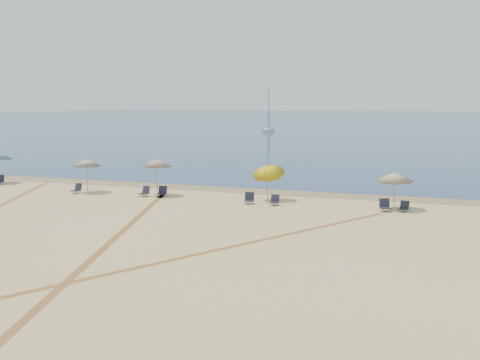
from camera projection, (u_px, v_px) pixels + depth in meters
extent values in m
plane|color=tan|center=(32.00, 298.00, 18.44)|extent=(160.00, 160.00, 0.00)
plane|color=#0C2151|center=(413.00, 118.00, 228.31)|extent=(500.00, 500.00, 0.00)
plane|color=olive|center=(259.00, 191.00, 40.82)|extent=(500.00, 500.00, 0.00)
cylinder|color=gray|center=(87.00, 176.00, 40.18)|extent=(0.05, 0.05, 2.26)
cone|color=#F2EBC5|center=(87.00, 162.00, 40.05)|extent=(1.96, 1.96, 0.55)
sphere|color=gray|center=(86.00, 158.00, 40.01)|extent=(0.08, 0.08, 0.08)
cylinder|color=gray|center=(157.00, 178.00, 38.76)|extent=(0.05, 0.05, 2.39)
cone|color=#F2EBC5|center=(157.00, 163.00, 38.62)|extent=(1.99, 1.99, 0.55)
sphere|color=gray|center=(157.00, 158.00, 38.58)|extent=(0.08, 0.08, 0.08)
cylinder|color=gray|center=(266.00, 185.00, 36.48)|extent=(0.05, 1.01, 2.14)
cone|color=gold|center=(268.00, 170.00, 36.75)|extent=(2.07, 2.11, 1.36)
sphere|color=gray|center=(268.00, 165.00, 36.71)|extent=(0.08, 0.08, 0.08)
cylinder|color=gray|center=(394.00, 192.00, 33.77)|extent=(0.05, 0.16, 2.09)
cone|color=#F2EBC5|center=(395.00, 177.00, 33.69)|extent=(2.18, 2.21, 0.66)
sphere|color=gray|center=(395.00, 172.00, 33.65)|extent=(0.08, 0.08, 0.08)
cube|color=black|center=(0.00, 178.00, 44.38)|extent=(0.62, 0.40, 0.52)
cylinder|color=#A5A5AD|center=(0.00, 183.00, 43.95)|extent=(0.03, 0.03, 0.19)
cube|color=black|center=(76.00, 191.00, 39.74)|extent=(0.63, 0.63, 0.05)
cube|color=black|center=(78.00, 187.00, 39.95)|extent=(0.58, 0.28, 0.50)
cylinder|color=#A5A5AD|center=(72.00, 192.00, 39.67)|extent=(0.02, 0.02, 0.18)
cylinder|color=#A5A5AD|center=(76.00, 193.00, 39.46)|extent=(0.02, 0.02, 0.18)
cube|color=black|center=(144.00, 194.00, 38.40)|extent=(0.65, 0.65, 0.05)
cube|color=black|center=(146.00, 190.00, 38.60)|extent=(0.59, 0.31, 0.50)
cylinder|color=#A5A5AD|center=(140.00, 195.00, 38.33)|extent=(0.02, 0.02, 0.18)
cylinder|color=#A5A5AD|center=(145.00, 196.00, 38.11)|extent=(0.02, 0.02, 0.18)
cube|color=black|center=(162.00, 194.00, 38.37)|extent=(0.70, 0.70, 0.05)
cube|color=black|center=(163.00, 190.00, 38.61)|extent=(0.60, 0.35, 0.51)
cylinder|color=#A5A5AD|center=(157.00, 196.00, 38.21)|extent=(0.02, 0.02, 0.19)
cylinder|color=#A5A5AD|center=(164.00, 196.00, 38.18)|extent=(0.02, 0.02, 0.19)
cube|color=black|center=(249.00, 201.00, 35.57)|extent=(0.70, 0.70, 0.05)
cube|color=black|center=(250.00, 196.00, 35.81)|extent=(0.61, 0.34, 0.52)
cylinder|color=#A5A5AD|center=(244.00, 203.00, 35.41)|extent=(0.03, 0.03, 0.19)
cylinder|color=#A5A5AD|center=(252.00, 203.00, 35.36)|extent=(0.03, 0.03, 0.19)
cube|color=black|center=(274.00, 203.00, 35.08)|extent=(0.55, 0.55, 0.05)
cube|color=black|center=(275.00, 198.00, 35.29)|extent=(0.54, 0.22, 0.47)
cylinder|color=#A5A5AD|center=(270.00, 204.00, 34.97)|extent=(0.02, 0.02, 0.17)
cylinder|color=#A5A5AD|center=(277.00, 205.00, 34.85)|extent=(0.02, 0.02, 0.17)
cube|color=black|center=(385.00, 208.00, 33.13)|extent=(0.74, 0.74, 0.05)
cube|color=black|center=(384.00, 203.00, 33.38)|extent=(0.62, 0.39, 0.52)
cylinder|color=#A5A5AD|center=(381.00, 210.00, 32.95)|extent=(0.03, 0.03, 0.19)
cylinder|color=#A5A5AD|center=(389.00, 210.00, 32.94)|extent=(0.03, 0.03, 0.19)
cube|color=black|center=(403.00, 209.00, 32.96)|extent=(0.62, 0.62, 0.05)
cube|color=black|center=(405.00, 205.00, 33.14)|extent=(0.54, 0.30, 0.46)
cylinder|color=#A5A5AD|center=(399.00, 211.00, 32.90)|extent=(0.02, 0.02, 0.17)
cylinder|color=#A5A5AD|center=(407.00, 211.00, 32.68)|extent=(0.02, 0.02, 0.17)
cube|color=white|center=(268.00, 130.00, 123.98)|extent=(2.40, 6.36, 0.68)
cylinder|color=gray|center=(269.00, 110.00, 123.39)|extent=(0.14, 0.14, 9.02)
plane|color=tan|center=(110.00, 242.00, 25.78)|extent=(35.05, 35.05, 0.00)
plane|color=tan|center=(117.00, 237.00, 26.87)|extent=(35.05, 35.05, 0.00)
plane|color=tan|center=(178.00, 259.00, 23.10)|extent=(37.96, 37.96, 0.00)
plane|color=tan|center=(200.00, 254.00, 23.83)|extent=(37.96, 37.96, 0.00)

